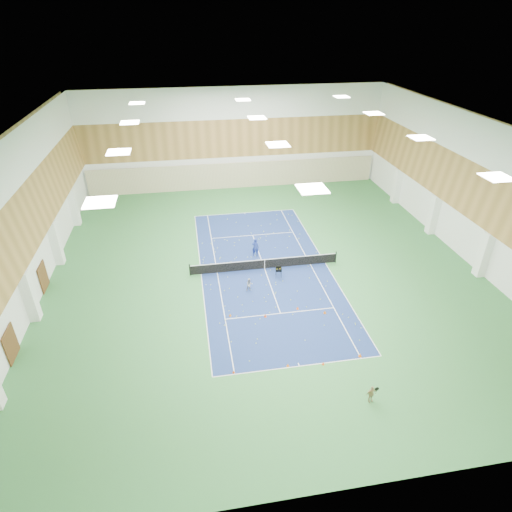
% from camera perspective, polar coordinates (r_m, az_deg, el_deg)
% --- Properties ---
extents(ground, '(40.00, 40.00, 0.00)m').
position_cam_1_polar(ground, '(37.11, 1.15, -1.70)').
color(ground, '#2F6D36').
rests_on(ground, ground).
extents(room_shell, '(36.00, 40.00, 12.00)m').
position_cam_1_polar(room_shell, '(34.34, 1.25, 6.85)').
color(room_shell, white).
rests_on(room_shell, ground).
extents(wood_cladding, '(36.00, 40.00, 8.00)m').
position_cam_1_polar(wood_cladding, '(33.60, 1.29, 9.98)').
color(wood_cladding, '#A2763C').
rests_on(wood_cladding, room_shell).
extents(ceiling_light_grid, '(21.40, 25.40, 0.06)m').
position_cam_1_polar(ceiling_light_grid, '(32.46, 1.37, 16.50)').
color(ceiling_light_grid, white).
rests_on(ceiling_light_grid, room_shell).
extents(court_surface, '(10.97, 23.77, 0.01)m').
position_cam_1_polar(court_surface, '(37.11, 1.15, -1.69)').
color(court_surface, navy).
rests_on(court_surface, ground).
extents(tennis_balls_scatter, '(10.57, 22.77, 0.07)m').
position_cam_1_polar(tennis_balls_scatter, '(37.09, 1.15, -1.64)').
color(tennis_balls_scatter, '#C3DC25').
rests_on(tennis_balls_scatter, ground).
extents(tennis_net, '(12.80, 0.10, 1.10)m').
position_cam_1_polar(tennis_net, '(36.83, 1.16, -0.97)').
color(tennis_net, black).
rests_on(tennis_net, ground).
extents(back_curtain, '(35.40, 0.16, 3.20)m').
position_cam_1_polar(back_curtain, '(54.14, -2.77, 10.69)').
color(back_curtain, '#C6B793').
rests_on(back_curtain, ground).
extents(door_left_a, '(0.08, 1.80, 2.20)m').
position_cam_1_polar(door_left_a, '(31.77, -29.89, -10.16)').
color(door_left_a, '#593319').
rests_on(door_left_a, ground).
extents(door_left_b, '(0.08, 1.80, 2.20)m').
position_cam_1_polar(door_left_b, '(37.96, -26.51, -2.49)').
color(door_left_b, '#593319').
rests_on(door_left_b, ground).
extents(coach, '(0.76, 0.64, 1.77)m').
position_cam_1_polar(coach, '(38.61, -0.09, 1.19)').
color(coach, navy).
rests_on(coach, ground).
extents(child_court, '(0.62, 0.53, 1.12)m').
position_cam_1_polar(child_court, '(33.99, -0.87, -3.86)').
color(child_court, '#9998A1').
rests_on(child_court, ground).
extents(child_apron, '(0.71, 0.39, 1.15)m').
position_cam_1_polar(child_apron, '(26.35, 15.11, -17.33)').
color(child_apron, '#A08A5B').
rests_on(child_apron, ground).
extents(ball_cart, '(0.59, 0.59, 0.90)m').
position_cam_1_polar(ball_cart, '(35.82, 3.03, -2.17)').
color(ball_cart, black).
rests_on(ball_cart, ground).
extents(cone_svc_a, '(0.20, 0.20, 0.22)m').
position_cam_1_polar(cone_svc_a, '(31.66, -3.47, -7.84)').
color(cone_svc_a, orange).
rests_on(cone_svc_a, ground).
extents(cone_svc_b, '(0.23, 0.23, 0.25)m').
position_cam_1_polar(cone_svc_b, '(31.53, 1.25, -7.93)').
color(cone_svc_b, '#F1460C').
rests_on(cone_svc_b, ground).
extents(cone_svc_c, '(0.22, 0.22, 0.24)m').
position_cam_1_polar(cone_svc_c, '(32.42, 5.57, -6.89)').
color(cone_svc_c, '#FF530D').
rests_on(cone_svc_c, ground).
extents(cone_svc_d, '(0.23, 0.23, 0.25)m').
position_cam_1_polar(cone_svc_d, '(32.25, 9.18, -7.38)').
color(cone_svc_d, orange).
rests_on(cone_svc_d, ground).
extents(cone_base_a, '(0.18, 0.18, 0.20)m').
position_cam_1_polar(cone_base_a, '(27.40, -3.01, -15.15)').
color(cone_base_a, '#DF460B').
rests_on(cone_base_a, ground).
extents(cone_base_b, '(0.20, 0.20, 0.22)m').
position_cam_1_polar(cone_base_b, '(27.83, 4.27, -14.29)').
color(cone_base_b, orange).
rests_on(cone_base_b, ground).
extents(cone_base_c, '(0.18, 0.18, 0.20)m').
position_cam_1_polar(cone_base_c, '(28.20, 8.96, -13.95)').
color(cone_base_c, '#F5470C').
rests_on(cone_base_c, ground).
extents(cone_base_d, '(0.23, 0.23, 0.25)m').
position_cam_1_polar(cone_base_d, '(29.17, 13.71, -12.71)').
color(cone_base_d, '#F15E0C').
rests_on(cone_base_d, ground).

